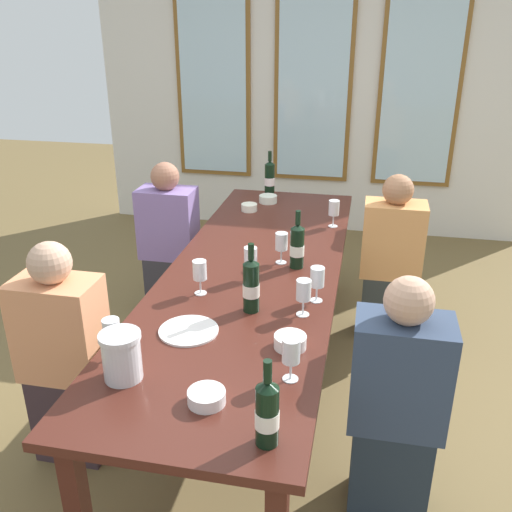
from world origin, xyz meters
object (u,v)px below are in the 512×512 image
Objects in this scene: tasting_bowl_2 at (249,207)px; wine_bottle_2 at (251,285)px; wine_bottle_0 at (297,246)px; wine_glass_4 at (251,257)px; wine_glass_1 at (334,208)px; wine_glass_5 at (291,353)px; dining_table at (254,280)px; wine_glass_7 at (317,279)px; seated_person_1 at (390,263)px; seated_person_2 at (65,359)px; seated_person_3 at (396,407)px; wine_glass_6 at (281,242)px; wine_glass_3 at (112,332)px; metal_pitcher at (122,356)px; tasting_bowl_1 at (268,199)px; wine_glass_0 at (200,271)px; white_plate_0 at (189,331)px; seated_person_0 at (169,245)px; wine_bottle_1 at (270,178)px; tasting_bowl_3 at (207,397)px; wine_bottle_3 at (267,413)px; wine_glass_2 at (304,292)px; tasting_bowl_0 at (290,342)px.

wine_bottle_2 is at bearing -77.40° from tasting_bowl_2.
wine_bottle_2 is at bearing -104.92° from wine_bottle_0.
wine_glass_1 is at bearing 67.64° from wine_glass_4.
wine_glass_5 is at bearing -83.49° from wine_bottle_0.
wine_glass_4 is at bearing -85.51° from dining_table.
wine_glass_7 is (0.37, -0.29, 0.18)m from dining_table.
seated_person_1 is 1.00× the size of seated_person_2.
seated_person_3 is at bearing -49.88° from wine_glass_7.
wine_glass_6 is at bearing 125.66° from seated_person_3.
dining_table is at bearing 68.50° from wine_glass_3.
wine_bottle_0 reaches higher than metal_pitcher.
dining_table is 0.98m from tasting_bowl_2.
seated_person_3 is (0.88, -1.90, -0.24)m from tasting_bowl_1.
white_plate_0 is at bearing -81.46° from wine_glass_0.
metal_pitcher is 0.63m from wine_glass_5.
seated_person_0 reaches higher than white_plate_0.
seated_person_0 is (-0.59, -0.62, -0.34)m from wine_bottle_1.
wine_glass_5 is (0.34, -0.94, 0.18)m from dining_table.
wine_glass_5 is at bearing -48.75° from wine_glass_0.
seated_person_2 is (-0.55, -0.37, -0.34)m from wine_glass_0.
metal_pitcher is at bearing -75.19° from seated_person_0.
dining_table is 21.31× the size of tasting_bowl_3.
wine_bottle_1 is at bearing 96.69° from dining_table.
wine_bottle_0 is 0.96× the size of wine_bottle_1.
wine_glass_6 is at bearing -75.70° from tasting_bowl_1.
white_plate_0 is at bearing -66.77° from seated_person_0.
wine_glass_6 is at bearing -76.79° from wine_bottle_1.
tasting_bowl_3 is (0.21, -0.45, 0.02)m from white_plate_0.
tasting_bowl_1 is 0.12× the size of seated_person_2.
seated_person_3 is (0.38, -1.50, -0.34)m from wine_glass_1.
wine_glass_0 is at bearing -176.22° from wine_glass_7.
wine_glass_1 is (0.50, -0.41, 0.09)m from tasting_bowl_1.
seated_person_1 reaches higher than wine_glass_5.
wine_glass_4 is at bearing 104.56° from wine_bottle_3.
wine_glass_0 and wine_glass_2 have the same top height.
tasting_bowl_1 is at bearing 105.92° from wine_glass_2.
tasting_bowl_2 is 1.97m from wine_glass_5.
tasting_bowl_0 is 0.12× the size of seated_person_1.
metal_pitcher is at bearing -91.39° from tasting_bowl_2.
tasting_bowl_1 is 0.12× the size of seated_person_1.
wine_glass_5 is at bearing -88.12° from wine_glass_2.
seated_person_0 is (-0.38, 1.66, -0.33)m from wine_glass_3.
wine_glass_2 is at bearing -45.93° from wine_glass_4.
wine_glass_1 is at bearing 89.02° from wine_glass_5.
wine_glass_7 is 0.68m from seated_person_3.
wine_bottle_3 is 0.99m from wine_glass_7.
seated_person_2 is (-0.61, -1.86, -0.24)m from tasting_bowl_1.
seated_person_2 is 1.00× the size of seated_person_3.
wine_glass_7 is at bearing 81.62° from tasting_bowl_0.
tasting_bowl_2 is at bearing 23.14° from seated_person_0.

